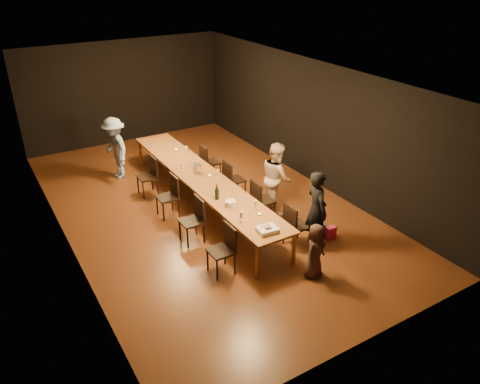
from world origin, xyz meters
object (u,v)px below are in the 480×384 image
chair_right_1 (263,200)px  plate_stack (231,204)px  birthday_cake (267,230)px  chair_left_3 (147,177)px  chair_right_2 (235,179)px  chair_right_3 (211,162)px  chair_left_0 (221,251)px  champagne_bottle (217,191)px  table (202,178)px  child (315,251)px  woman_tan (277,177)px  ice_bucket (197,168)px  man_blue (115,148)px  chair_right_0 (297,225)px  chair_left_2 (167,197)px  woman_birthday (316,210)px  chair_left_1 (191,221)px

chair_right_1 → plate_stack: 1.09m
birthday_cake → chair_left_3: bearing=107.1°
chair_right_2 → birthday_cake: 2.84m
birthday_cake → chair_right_3: bearing=82.4°
chair_left_0 → champagne_bottle: 1.49m
chair_right_1 → chair_right_2: bearing=180.0°
table → child: bearing=-81.2°
woman_tan → child: size_ratio=1.53×
chair_left_0 → ice_bucket: (0.85, 2.64, 0.39)m
chair_right_2 → chair_left_3: same height
table → chair_right_3: bearing=54.7°
table → man_blue: 2.77m
chair_right_0 → chair_left_0: bearing=-90.0°
chair_left_3 → ice_bucket: bearing=-138.3°
table → champagne_bottle: bearing=-101.2°
chair_left_2 → chair_left_3: bearing=0.0°
chair_left_2 → table: bearing=-90.0°
chair_right_2 → ice_bucket: size_ratio=4.55×
woman_birthday → ice_bucket: woman_birthday is taller
table → woman_birthday: size_ratio=3.74×
chair_right_0 → chair_right_2: 2.40m
chair_right_1 → woman_birthday: bearing=12.3°
man_blue → chair_left_2: bearing=1.5°
chair_right_3 → ice_bucket: (-0.85, -0.96, 0.39)m
man_blue → birthday_cake: bearing=6.6°
chair_left_3 → chair_right_2: bearing=-125.2°
chair_left_3 → man_blue: size_ratio=0.59×
table → chair_right_2: (0.85, 0.00, -0.24)m
ice_bucket → chair_right_1: bearing=-59.6°
chair_left_0 → plate_stack: bearing=-39.2°
woman_birthday → birthday_cake: bearing=105.4°
chair_right_1 → child: 2.17m
chair_left_1 → child: child is taller
chair_left_0 → chair_left_2: bearing=0.0°
chair_left_1 → plate_stack: size_ratio=4.47×
child → plate_stack: (-0.65, 1.81, 0.29)m
champagne_bottle → chair_left_0: bearing=-116.2°
chair_right_0 → child: child is taller
child → birthday_cake: bearing=106.8°
chair_right_3 → plate_stack: bearing=-19.9°
chair_left_2 → woman_birthday: bearing=-142.2°
woman_tan → champagne_bottle: (-1.57, -0.14, 0.13)m
birthday_cake → plate_stack: plate_stack is taller
ice_bucket → chair_right_3: bearing=48.6°
table → woman_birthday: (1.15, -2.58, 0.10)m
chair_right_0 → chair_right_1: size_ratio=1.00×
chair_right_1 → ice_bucket: 1.72m
chair_left_0 → birthday_cake: chair_left_0 is taller
chair_left_1 → man_blue: 3.75m
chair_right_1 → ice_bucket: ice_bucket is taller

